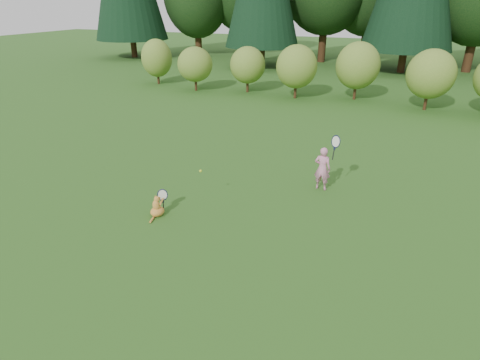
% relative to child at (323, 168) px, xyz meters
% --- Properties ---
extents(ground, '(100.00, 100.00, 0.00)m').
position_rel_child_xyz_m(ground, '(-1.88, -2.51, -0.62)').
color(ground, '#215517').
rests_on(ground, ground).
extents(shrub_row, '(28.00, 3.00, 2.80)m').
position_rel_child_xyz_m(shrub_row, '(-1.88, 10.49, 0.78)').
color(shrub_row, '#577C26').
rests_on(shrub_row, ground).
extents(child, '(0.67, 0.43, 1.78)m').
position_rel_child_xyz_m(child, '(0.00, 0.00, 0.00)').
color(child, pink).
rests_on(child, ground).
extents(cat, '(0.43, 0.71, 0.71)m').
position_rel_child_xyz_m(cat, '(-3.31, -2.90, -0.36)').
color(cat, '#C58025').
rests_on(cat, ground).
extents(tennis_ball, '(0.07, 0.07, 0.07)m').
position_rel_child_xyz_m(tennis_ball, '(-2.67, -1.86, 0.21)').
color(tennis_ball, '#BAE41A').
rests_on(tennis_ball, ground).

